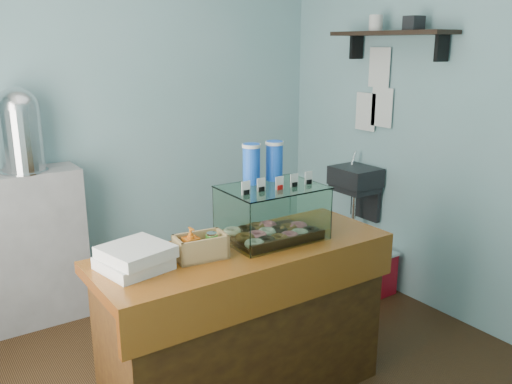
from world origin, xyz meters
TOP-DOWN VIEW (x-y plane):
  - ground at (0.00, 0.00)m, footprint 3.50×3.50m
  - room_shell at (0.03, 0.01)m, footprint 3.54×3.04m
  - counter at (0.00, -0.25)m, footprint 1.60×0.60m
  - back_shelf at (-0.90, 1.32)m, footprint 1.00×0.32m
  - display_case at (0.20, -0.19)m, footprint 0.54×0.40m
  - condiment_crate at (-0.27, -0.26)m, footprint 0.27×0.18m
  - pastry_boxes at (-0.58, -0.20)m, footprint 0.35×0.35m
  - coffee_urn at (-0.74, 1.31)m, footprint 0.31×0.31m
  - red_cooler at (1.51, 0.29)m, footprint 0.40×0.31m

SIDE VIEW (x-z plane):
  - ground at x=0.00m, z-range 0.00..0.00m
  - red_cooler at x=1.51m, z-range 0.00..0.35m
  - counter at x=0.00m, z-range 0.01..0.91m
  - back_shelf at x=-0.90m, z-range 0.00..1.10m
  - pastry_boxes at x=-0.58m, z-range 0.90..1.01m
  - condiment_crate at x=-0.27m, z-range 0.88..1.04m
  - display_case at x=0.20m, z-range 0.80..1.31m
  - coffee_urn at x=-0.74m, z-range 1.11..1.67m
  - room_shell at x=0.03m, z-range 0.30..3.12m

